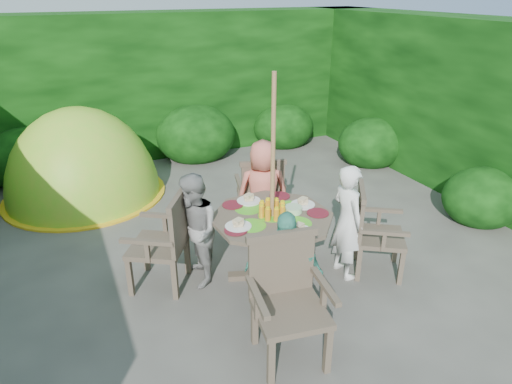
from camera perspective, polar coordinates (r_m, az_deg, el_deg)
name	(u,v)px	position (r m, az deg, el deg)	size (l,w,h in m)	color
ground	(233,251)	(5.51, -2.85, -7.35)	(60.00, 60.00, 0.00)	#4A4742
hedge_enclosure	(194,122)	(6.18, -7.70, 8.71)	(9.00, 9.00, 2.50)	black
patio_table	(272,226)	(4.73, 2.04, -4.25)	(1.63, 1.63, 0.90)	#43372C
parasol_pole	(272,184)	(4.52, 2.08, 0.98)	(0.04, 0.04, 2.20)	olive
garden_chair_right	(373,230)	(5.06, 14.41, -4.67)	(0.72, 0.74, 0.94)	#43372C
garden_chair_left	(165,240)	(4.75, -11.25, -5.90)	(0.77, 0.79, 1.01)	#43372C
garden_chair_back	(261,193)	(5.76, 0.59, -0.08)	(0.68, 0.64, 0.96)	#43372C
garden_chair_front	(287,297)	(3.86, 3.93, -13.00)	(0.69, 0.64, 1.03)	#43372C
child_right	(347,222)	(4.89, 11.34, -3.69)	(0.46, 0.30, 1.27)	white
child_left	(194,231)	(4.71, -7.74, -4.90)	(0.59, 0.46, 1.22)	gray
child_back	(263,193)	(5.43, 0.88, -0.10)	(0.63, 0.41, 1.29)	#D46A57
child_front	(284,273)	(4.07, 3.49, -10.04)	(0.70, 0.29, 1.19)	teal
dome_tent	(86,196)	(7.36, -20.45, -0.41)	(2.51, 2.51, 2.68)	#85D829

